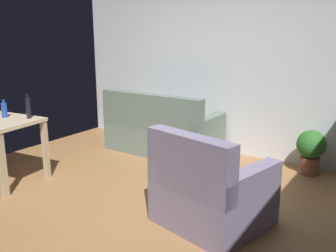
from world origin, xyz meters
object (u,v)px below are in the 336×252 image
(couch, at_px, (162,132))
(armchair, at_px, (210,192))
(potted_plant, at_px, (311,149))
(bottle_blue, at_px, (4,110))
(bottle_dark, at_px, (28,108))

(couch, relative_size, armchair, 1.56)
(potted_plant, bearing_deg, couch, -171.41)
(potted_plant, xyz_separation_m, armchair, (-0.47, -1.84, -0.01))
(couch, xyz_separation_m, potted_plant, (2.07, 0.31, 0.02))
(potted_plant, distance_m, armchair, 1.90)
(armchair, bearing_deg, couch, -31.41)
(bottle_blue, bearing_deg, armchair, 7.25)
(couch, height_order, armchair, same)
(bottle_blue, distance_m, bottle_dark, 0.32)
(armchair, height_order, bottle_blue, bottle_blue)
(couch, bearing_deg, bottle_dark, 67.60)
(armchair, distance_m, bottle_blue, 2.67)
(armchair, bearing_deg, bottle_blue, 19.56)
(potted_plant, distance_m, bottle_dark, 3.49)
(potted_plant, distance_m, bottle_blue, 3.79)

